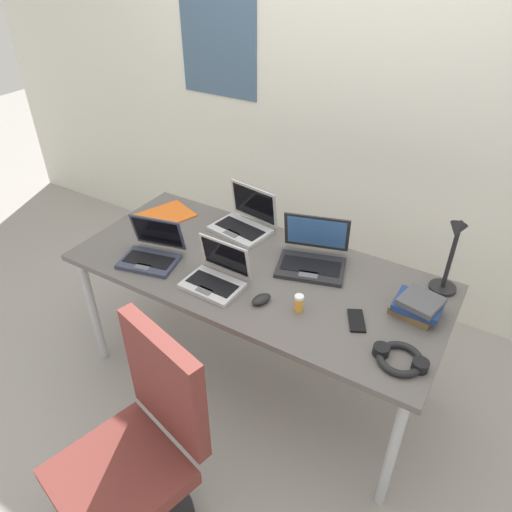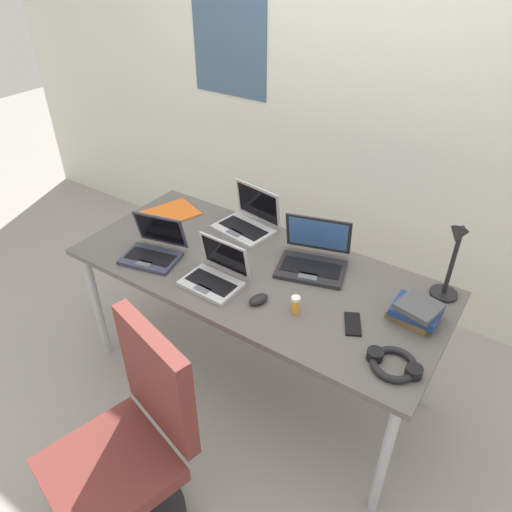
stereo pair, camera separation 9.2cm
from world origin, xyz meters
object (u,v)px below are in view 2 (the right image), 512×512
object	(u,v)px
headphones	(394,364)
paper_folder_front_right	(169,214)
desk_lamp	(451,263)
laptop_back_left	(313,258)
laptop_front_left	(248,221)
pill_bottle	(296,304)
book_stack	(416,311)
office_chair	(129,460)
computer_mouse	(258,299)
cell_phone	(353,324)
laptop_near_mouse	(154,249)
laptop_center	(215,275)

from	to	relation	value
headphones	paper_folder_front_right	bearing A→B (deg)	165.43
paper_folder_front_right	desk_lamp	bearing A→B (deg)	4.27
laptop_back_left	paper_folder_front_right	world-z (taller)	laptop_back_left
laptop_front_left	pill_bottle	bearing A→B (deg)	-38.71
book_stack	office_chair	xyz separation A→B (m)	(-0.72, -1.00, -0.39)
book_stack	paper_folder_front_right	world-z (taller)	book_stack
headphones	book_stack	world-z (taller)	book_stack
laptop_front_left	computer_mouse	xyz separation A→B (m)	(0.39, -0.48, -0.03)
laptop_front_left	headphones	distance (m)	1.13
paper_folder_front_right	computer_mouse	bearing A→B (deg)	-22.72
cell_phone	pill_bottle	bearing A→B (deg)	166.80
desk_lamp	laptop_front_left	distance (m)	1.06
laptop_back_left	paper_folder_front_right	xyz separation A→B (m)	(-0.92, -0.02, -0.04)
laptop_back_left	laptop_near_mouse	bearing A→B (deg)	-152.04
cell_phone	paper_folder_front_right	bearing A→B (deg)	140.81
laptop_back_left	laptop_front_left	world-z (taller)	laptop_back_left
laptop_near_mouse	book_stack	size ratio (longest dim) A/B	1.52
laptop_front_left	computer_mouse	world-z (taller)	laptop_front_left
laptop_near_mouse	laptop_back_left	world-z (taller)	laptop_back_left
laptop_center	office_chair	size ratio (longest dim) A/B	0.28
paper_folder_front_right	laptop_front_left	bearing A→B (deg)	14.86
laptop_front_left	laptop_center	bearing A→B (deg)	-72.85
office_chair	desk_lamp	bearing A→B (deg)	57.01
laptop_front_left	pill_bottle	xyz separation A→B (m)	(0.55, -0.44, -0.01)
laptop_center	book_stack	xyz separation A→B (m)	(0.84, 0.26, 0.00)
laptop_front_left	headphones	xyz separation A→B (m)	(1.01, -0.51, -0.03)
cell_phone	laptop_center	bearing A→B (deg)	160.39
computer_mouse	cell_phone	xyz separation A→B (m)	(0.40, 0.10, -0.01)
laptop_front_left	pill_bottle	world-z (taller)	laptop_front_left
computer_mouse	book_stack	bearing A→B (deg)	44.69
laptop_front_left	pill_bottle	size ratio (longest dim) A/B	4.26
laptop_center	cell_phone	bearing A→B (deg)	7.95
cell_phone	pill_bottle	world-z (taller)	pill_bottle
computer_mouse	office_chair	world-z (taller)	office_chair
book_stack	laptop_center	bearing A→B (deg)	-162.61
cell_phone	office_chair	xyz separation A→B (m)	(-0.52, -0.82, -0.35)
desk_lamp	pill_bottle	bearing A→B (deg)	-138.77
book_stack	laptop_back_left	bearing A→B (deg)	169.45
laptop_back_left	book_stack	xyz separation A→B (m)	(0.53, -0.10, -0.00)
desk_lamp	office_chair	distance (m)	1.52
laptop_front_left	paper_folder_front_right	bearing A→B (deg)	-165.14
headphones	pill_bottle	world-z (taller)	pill_bottle
desk_lamp	cell_phone	distance (m)	0.49
laptop_near_mouse	laptop_center	bearing A→B (deg)	0.62
laptop_back_left	laptop_front_left	bearing A→B (deg)	166.70
laptop_near_mouse	pill_bottle	distance (m)	0.79
laptop_center	pill_bottle	size ratio (longest dim) A/B	3.43
laptop_center	cell_phone	xyz separation A→B (m)	(0.65, 0.09, -0.04)
laptop_near_mouse	cell_phone	size ratio (longest dim) A/B	2.33
office_chair	laptop_center	bearing A→B (deg)	99.70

